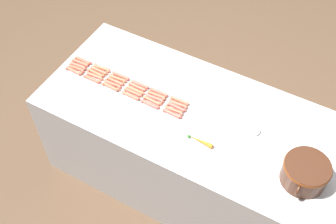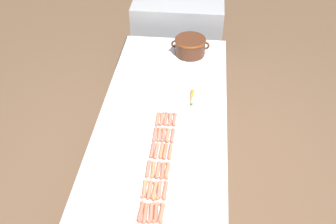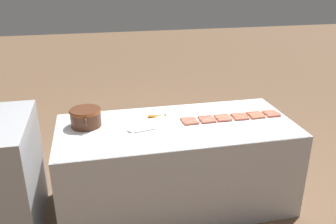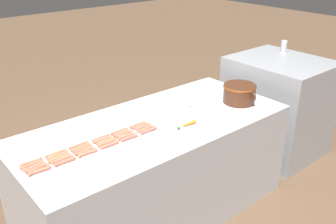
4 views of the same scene
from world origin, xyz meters
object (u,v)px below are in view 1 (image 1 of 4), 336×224
Objects in this scene: hot_dog_7 at (99,70)px; hot_dog_22 at (152,101)px; serving_spoon at (251,128)px; hot_dog_2 at (121,76)px; hot_dog_25 at (92,79)px; hot_dog_28 at (150,104)px; hot_dog_9 at (137,87)px; hot_dog_19 at (95,76)px; hot_dog_12 at (78,66)px; hot_dog_14 at (115,81)px; hot_dog_29 at (172,113)px; hot_dog_0 at (83,61)px; hot_dog_26 at (111,87)px; hot_dog_4 at (159,92)px; hot_dog_5 at (180,101)px; hot_dog_23 at (174,110)px; hot_dog_18 at (76,68)px; hot_dog_8 at (118,79)px; hot_dog_3 at (140,84)px; carrot at (200,141)px; hot_dog_15 at (135,90)px; hot_dog_21 at (133,92)px; hot_dog_24 at (74,71)px; bean_pot at (306,171)px; hot_dog_17 at (177,107)px; hot_dog_16 at (155,98)px; hot_dog_10 at (157,95)px; hot_dog_1 at (102,68)px; hot_dog_13 at (96,73)px; hot_dog_20 at (113,84)px.

hot_dog_7 is 0.50m from hot_dog_22.
hot_dog_2 is at bearing -88.54° from serving_spoon.
hot_dog_25 is 0.49m from hot_dog_28.
hot_dog_9 is 1.00× the size of hot_dog_19.
hot_dog_14 is (-0.00, 0.33, 0.00)m from hot_dog_12.
hot_dog_7 is 1.00× the size of hot_dog_29.
hot_dog_0 and hot_dog_26 have the same top height.
hot_dog_4 and hot_dog_12 have the same top height.
hot_dog_23 is at bearing 3.28° from hot_dog_5.
hot_dog_28 is at bearing 78.92° from hot_dog_14.
hot_dog_18 and hot_dog_23 have the same top height.
hot_dog_5 is 1.00× the size of hot_dog_8.
hot_dog_12 is 1.00× the size of hot_dog_28.
hot_dog_14 is at bearing -95.12° from hot_dog_22.
hot_dog_4 is 1.00× the size of hot_dog_7.
hot_dog_5 and hot_dog_12 have the same top height.
hot_dog_19 is 1.00× the size of hot_dog_29.
hot_dog_19 is (0.09, -0.34, 0.00)m from hot_dog_3.
carrot is (0.24, 0.60, 0.00)m from hot_dog_3.
hot_dog_22 is at bearing 80.33° from hot_dog_15.
carrot is (0.15, 0.60, 0.00)m from hot_dog_21.
hot_dog_28 is (0.04, 0.66, 0.00)m from hot_dog_18.
hot_dog_18 is 1.00× the size of hot_dog_25.
hot_dog_24 is 1.77m from bean_pot.
hot_dog_19 is (0.03, -0.67, 0.00)m from hot_dog_17.
hot_dog_8 is 0.51m from hot_dog_17.
hot_dog_16 is 1.00× the size of hot_dog_22.
hot_dog_16 is (0.03, 0.00, 0.00)m from hot_dog_10.
hot_dog_8 is (0.03, 0.16, 0.00)m from hot_dog_1.
hot_dog_4 is 0.06m from hot_dog_16.
hot_dog_5 is 0.42× the size of bean_pot.
hot_dog_12 is at bearing -89.52° from hot_dog_13.
hot_dog_16 is at bearing -69.05° from hot_dog_5.
hot_dog_14 is at bearing 68.46° from hot_dog_1.
hot_dog_25 is (0.03, -0.66, 0.00)m from hot_dog_23.
hot_dog_2 reaches higher than serving_spoon.
hot_dog_15 is 0.18m from hot_dog_20.
hot_dog_1 is 1.00× the size of hot_dog_19.
hot_dog_2 is at bearing -111.82° from hot_dog_15.
hot_dog_13 is at bearing -86.81° from hot_dog_10.
hot_dog_15 is at bearing -0.44° from hot_dog_3.
hot_dog_26 is (0.03, 0.00, 0.00)m from hot_dog_20.
hot_dog_16 is at bearing 1.43° from hot_dog_4.
hot_dog_26 is at bearing -60.57° from hot_dog_9.
hot_dog_24 is 1.11m from carrot.
hot_dog_9 and hot_dog_28 have the same top height.
carrot reaches higher than hot_dog_2.
hot_dog_8 is (0.03, -0.33, 0.00)m from hot_dog_4.
hot_dog_7 and hot_dog_24 have the same top height.
hot_dog_10 is 0.18m from hot_dog_23.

